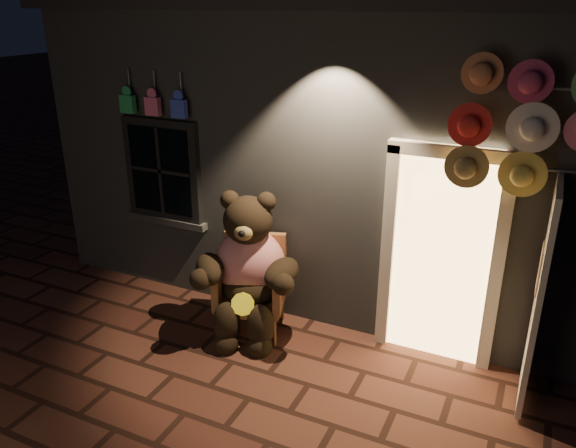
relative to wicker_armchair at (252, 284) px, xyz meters
The scene contains 5 objects.
ground 1.35m from the wicker_armchair, 63.61° to the right, with size 60.00×60.00×0.00m, color #542D20.
shop_building 3.17m from the wicker_armchair, 79.01° to the left, with size 7.30×5.95×3.51m.
wicker_armchair is the anchor object (origin of this frame).
teddy_bear 0.28m from the wicker_armchair, 78.81° to the right, with size 1.15×1.05×1.65m.
hat_rack 3.29m from the wicker_armchair, ahead, with size 1.80×0.22×2.99m.
Camera 1 is at (2.10, -3.62, 3.40)m, focal length 35.00 mm.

